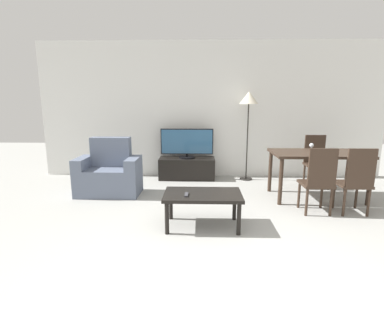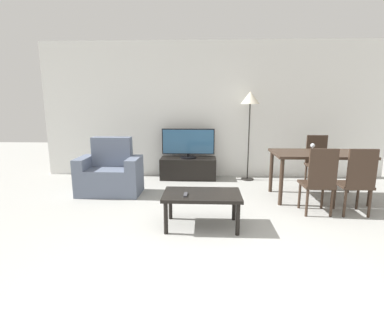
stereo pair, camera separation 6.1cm
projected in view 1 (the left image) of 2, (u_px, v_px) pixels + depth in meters
ground_plane at (226, 293)px, 2.42m from camera, size 18.00×18.00×0.00m
wall_back at (211, 111)px, 6.06m from camera, size 6.95×0.06×2.70m
armchair at (109, 174)px, 5.00m from camera, size 1.02×0.61×0.94m
tv_stand at (187, 168)px, 6.02m from camera, size 1.10×0.45×0.42m
tv at (187, 143)px, 5.91m from camera, size 1.04×0.32×0.58m
coffee_table at (203, 197)px, 3.65m from camera, size 0.94×0.57×0.43m
dining_table at (318, 158)px, 4.71m from camera, size 1.43×0.81×0.75m
dining_chair_near at (319, 179)px, 4.04m from camera, size 0.40×0.40×0.93m
dining_chair_far at (316, 159)px, 5.44m from camera, size 0.40×0.40×0.93m
dining_chair_near_right at (356, 179)px, 4.03m from camera, size 0.40×0.40×0.93m
floor_lamp at (249, 103)px, 5.69m from camera, size 0.36×0.36×1.72m
remote_primary at (186, 195)px, 3.55m from camera, size 0.04×0.15×0.02m
wine_glass_left at (312, 146)px, 4.65m from camera, size 0.07×0.07×0.15m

